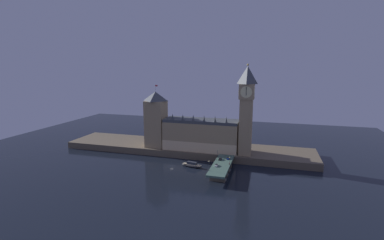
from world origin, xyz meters
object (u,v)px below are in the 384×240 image
at_px(car_northbound_lead, 220,159).
at_px(boat_upstream, 192,165).
at_px(street_lamp_far, 217,152).
at_px(victoria_tower, 156,119).
at_px(car_northbound_trail, 216,165).
at_px(street_lamp_mid, 230,160).
at_px(car_southbound_trail, 228,158).
at_px(street_lamp_near, 209,164).
at_px(pedestrian_mid_walk, 229,163).
at_px(clock_tower, 246,108).
at_px(pedestrian_far_rail, 216,159).

bearing_deg(car_northbound_lead, boat_upstream, -172.69).
bearing_deg(street_lamp_far, victoria_tower, 161.34).
distance_m(car_northbound_trail, street_lamp_mid, 10.17).
bearing_deg(car_southbound_trail, car_northbound_trail, -107.48).
distance_m(street_lamp_near, street_lamp_mid, 18.75).
relative_size(pedestrian_mid_walk, street_lamp_far, 0.25).
relative_size(clock_tower, street_lamp_near, 10.09).
xyz_separation_m(car_northbound_trail, street_lamp_near, (-3.10, -10.11, 3.81)).
relative_size(clock_tower, car_northbound_lead, 15.92).
distance_m(victoria_tower, boat_upstream, 57.00).
distance_m(car_southbound_trail, pedestrian_mid_walk, 11.97).
relative_size(victoria_tower, street_lamp_mid, 9.01).
bearing_deg(car_northbound_trail, pedestrian_mid_walk, 34.05).
distance_m(car_northbound_lead, street_lamp_far, 6.99).
bearing_deg(victoria_tower, street_lamp_far, -18.66).
bearing_deg(street_lamp_far, car_northbound_trail, -80.90).
xyz_separation_m(pedestrian_mid_walk, boat_upstream, (-29.18, 5.88, -6.22)).
height_order(clock_tower, car_northbound_lead, clock_tower).
bearing_deg(street_lamp_mid, pedestrian_mid_walk, 115.01).
distance_m(car_southbound_trail, street_lamp_far, 9.43).
height_order(clock_tower, boat_upstream, clock_tower).
xyz_separation_m(clock_tower, boat_upstream, (-37.01, -24.56, -42.10)).
xyz_separation_m(victoria_tower, boat_upstream, (40.77, -27.83, -28.50)).
height_order(pedestrian_far_rail, street_lamp_near, street_lamp_near).
bearing_deg(pedestrian_mid_walk, car_southbound_trail, 103.03).
distance_m(pedestrian_mid_walk, boat_upstream, 30.40).
bearing_deg(street_lamp_mid, car_northbound_lead, 131.98).
bearing_deg(street_lamp_far, pedestrian_far_rail, -86.65).
distance_m(car_northbound_trail, boat_upstream, 24.68).
height_order(car_northbound_trail, car_southbound_trail, car_southbound_trail).
distance_m(clock_tower, street_lamp_mid, 46.06).
relative_size(clock_tower, boat_upstream, 4.10).
xyz_separation_m(car_northbound_lead, pedestrian_far_rail, (-2.70, -1.55, 0.13)).
relative_size(car_northbound_lead, pedestrian_mid_walk, 2.73).
relative_size(pedestrian_mid_walk, pedestrian_far_rail, 1.05).
xyz_separation_m(victoria_tower, car_southbound_trail, (67.25, -22.05, -22.53)).
bearing_deg(boat_upstream, car_southbound_trail, 12.32).
bearing_deg(car_northbound_lead, street_lamp_near, -97.31).
distance_m(victoria_tower, street_lamp_mid, 80.74).
xyz_separation_m(pedestrian_far_rail, boat_upstream, (-18.38, -1.16, -6.18)).
bearing_deg(pedestrian_mid_walk, car_northbound_trail, -145.95).
relative_size(car_northbound_trail, pedestrian_far_rail, 2.87).
xyz_separation_m(car_northbound_lead, street_lamp_near, (-3.10, -24.16, 3.73)).
height_order(car_southbound_trail, street_lamp_far, street_lamp_far).
xyz_separation_m(car_southbound_trail, boat_upstream, (-26.48, -5.78, -5.98)).
relative_size(car_northbound_trail, street_lamp_near, 0.64).
height_order(car_northbound_lead, car_northbound_trail, car_northbound_lead).
bearing_deg(street_lamp_far, clock_tower, 41.06).
bearing_deg(pedestrian_far_rail, street_lamp_mid, -35.19).
distance_m(street_lamp_near, boat_upstream, 29.66).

